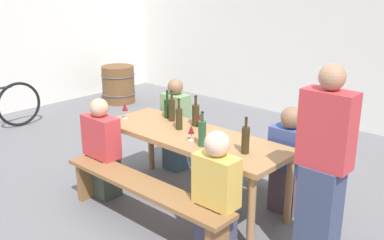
{
  "coord_description": "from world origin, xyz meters",
  "views": [
    {
      "loc": [
        2.81,
        -3.08,
        2.24
      ],
      "look_at": [
        0.0,
        0.0,
        0.9
      ],
      "focal_mm": 41.53,
      "sensor_mm": 36.0,
      "label": 1
    }
  ],
  "objects": [
    {
      "name": "wine_bottle_2",
      "position": [
        -0.15,
        0.23,
        0.87
      ],
      "size": [
        0.08,
        0.08,
        0.33
      ],
      "color": "#332814",
      "rests_on": "tasting_table"
    },
    {
      "name": "wine_bottle_3",
      "position": [
        -0.57,
        0.22,
        0.86
      ],
      "size": [
        0.07,
        0.07,
        0.31
      ],
      "color": "#143319",
      "rests_on": "tasting_table"
    },
    {
      "name": "tasting_table",
      "position": [
        0.0,
        0.0,
        0.67
      ],
      "size": [
        2.06,
        0.73,
        0.75
      ],
      "color": "#9E7247",
      "rests_on": "ground"
    },
    {
      "name": "wine_glass_0",
      "position": [
        0.45,
        -0.2,
        0.87
      ],
      "size": [
        0.07,
        0.07,
        0.17
      ],
      "color": "silver",
      "rests_on": "tasting_table"
    },
    {
      "name": "seated_guest_far_1",
      "position": [
        0.81,
        0.51,
        0.52
      ],
      "size": [
        0.38,
        0.24,
        1.08
      ],
      "rotation": [
        0.0,
        0.0,
        -1.57
      ],
      "color": "#513E49",
      "rests_on": "ground"
    },
    {
      "name": "wine_bottle_1",
      "position": [
        0.68,
        -0.05,
        0.88
      ],
      "size": [
        0.07,
        0.07,
        0.34
      ],
      "color": "#332814",
      "rests_on": "tasting_table"
    },
    {
      "name": "bench_far",
      "position": [
        0.0,
        0.66,
        0.35
      ],
      "size": [
        1.96,
        0.3,
        0.45
      ],
      "color": "olive",
      "rests_on": "ground"
    },
    {
      "name": "standing_host",
      "position": [
        1.46,
        -0.12,
        0.8
      ],
      "size": [
        0.39,
        0.24,
        1.66
      ],
      "rotation": [
        0.0,
        0.0,
        3.14
      ],
      "color": "#384262",
      "rests_on": "ground"
    },
    {
      "name": "bench_near",
      "position": [
        0.0,
        -0.66,
        0.35
      ],
      "size": [
        1.96,
        0.3,
        0.45
      ],
      "color": "olive",
      "rests_on": "ground"
    },
    {
      "name": "seated_guest_near_1",
      "position": [
        0.74,
        -0.51,
        0.52
      ],
      "size": [
        0.38,
        0.24,
        1.09
      ],
      "rotation": [
        0.0,
        0.0,
        1.57
      ],
      "color": "#474463",
      "rests_on": "ground"
    },
    {
      "name": "seated_guest_near_0",
      "position": [
        -0.81,
        -0.51,
        0.5
      ],
      "size": [
        0.42,
        0.24,
        1.08
      ],
      "rotation": [
        0.0,
        0.0,
        1.57
      ],
      "color": "#3E493C",
      "rests_on": "ground"
    },
    {
      "name": "seated_guest_far_0",
      "position": [
        -0.73,
        0.51,
        0.53
      ],
      "size": [
        0.32,
        0.24,
        1.12
      ],
      "rotation": [
        0.0,
        0.0,
        -1.57
      ],
      "color": "#3B536A",
      "rests_on": "ground"
    },
    {
      "name": "wine_glass_1",
      "position": [
        -0.89,
        -0.11,
        0.88
      ],
      "size": [
        0.07,
        0.07,
        0.18
      ],
      "color": "silver",
      "rests_on": "tasting_table"
    },
    {
      "name": "wine_glass_2",
      "position": [
        -0.06,
        0.2,
        0.87
      ],
      "size": [
        0.07,
        0.07,
        0.16
      ],
      "color": "silver",
      "rests_on": "tasting_table"
    },
    {
      "name": "wine_glass_3",
      "position": [
        0.11,
        -0.13,
        0.85
      ],
      "size": [
        0.06,
        0.06,
        0.15
      ],
      "color": "silver",
      "rests_on": "tasting_table"
    },
    {
      "name": "wine_bottle_5",
      "position": [
        -0.21,
        0.03,
        0.87
      ],
      "size": [
        0.07,
        0.07,
        0.33
      ],
      "color": "#332814",
      "rests_on": "tasting_table"
    },
    {
      "name": "back_wall",
      "position": [
        0.0,
        3.5,
        1.6
      ],
      "size": [
        14.0,
        0.2,
        3.2
      ],
      "primitive_type": "cube",
      "color": "silver",
      "rests_on": "ground"
    },
    {
      "name": "wine_barrel",
      "position": [
        -3.66,
        1.97,
        0.34
      ],
      "size": [
        0.63,
        0.63,
        0.68
      ],
      "color": "brown",
      "rests_on": "ground"
    },
    {
      "name": "wine_bottle_4",
      "position": [
        0.28,
        -0.17,
        0.88
      ],
      "size": [
        0.07,
        0.07,
        0.33
      ],
      "color": "#234C2D",
      "rests_on": "tasting_table"
    },
    {
      "name": "ground_plane",
      "position": [
        0.0,
        0.0,
        0.0
      ],
      "size": [
        24.0,
        24.0,
        0.0
      ],
      "primitive_type": "plane",
      "color": "slate"
    },
    {
      "name": "wine_bottle_0",
      "position": [
        -0.46,
        0.18,
        0.88
      ],
      "size": [
        0.07,
        0.07,
        0.34
      ],
      "color": "#332814",
      "rests_on": "tasting_table"
    }
  ]
}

